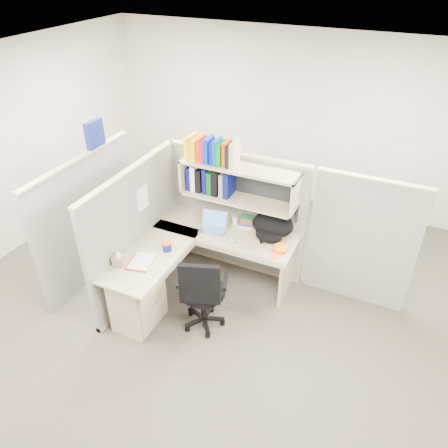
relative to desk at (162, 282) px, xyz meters
The scene contains 14 objects.
ground 0.66m from the desk, 35.01° to the left, with size 6.00×6.00×0.00m, color #353129.
room_shell 1.28m from the desk, 35.01° to the left, with size 6.00×6.00×6.00m.
cubicle 0.88m from the desk, 86.86° to the left, with size 3.79×1.84×1.95m.
desk is the anchor object (origin of this frame).
laptop 0.93m from the desk, 72.18° to the left, with size 0.31×0.31×0.23m, color #B3B2B7, non-canonical shape.
backpack 1.42m from the desk, 45.52° to the left, with size 0.49×0.38×0.29m, color black, non-canonical shape.
orange_cap 1.40m from the desk, 33.26° to the left, with size 0.17×0.20×0.09m, color orange, non-canonical shape.
snack_canister 0.41m from the desk, 100.46° to the left, with size 0.11×0.11×0.11m.
tissue_box 0.58m from the desk, 149.24° to the right, with size 0.12×0.12×0.18m, color #967755, non-canonical shape.
mouse 0.94m from the desk, 50.39° to the left, with size 0.10×0.07×0.04m, color #818FB7.
paper_cup 1.19m from the desk, 67.51° to the left, with size 0.07×0.07×0.10m, color white.
book_stack 1.31m from the desk, 62.82° to the left, with size 0.18×0.24×0.12m, color slate, non-canonical shape.
loose_paper 0.36m from the desk, 159.18° to the right, with size 0.23×0.31×0.00m, color white, non-canonical shape.
task_chair 0.55m from the desk, ahead, with size 0.59×0.55×1.03m.
Camera 1 is at (1.82, -3.43, 3.70)m, focal length 35.00 mm.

